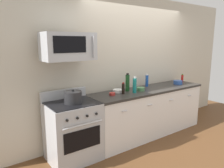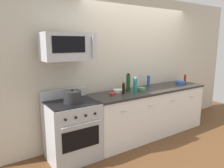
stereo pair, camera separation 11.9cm
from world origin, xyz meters
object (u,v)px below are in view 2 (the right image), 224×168
bowl_white_ceramic (119,91)px  bowl_green_glaze (142,89)px  bottle_hot_sauce_red (185,79)px  bottle_wine_green (128,83)px  bowl_blue_mixing (180,83)px  microwave (68,47)px  range_oven (72,130)px  bottle_soy_sauce_dark (124,89)px  bottle_sparkling_teal (135,85)px  bottle_soda_blue (148,81)px  stockpot (72,97)px  bowl_red_small (112,94)px

bowl_white_ceramic → bowl_green_glaze: 0.44m
bottle_hot_sauce_red → bottle_wine_green: (-1.56, 0.05, 0.07)m
bottle_hot_sauce_red → bowl_blue_mixing: bearing=-162.4°
microwave → bowl_green_glaze: microwave is taller
range_oven → bottle_soy_sauce_dark: 1.12m
bottle_sparkling_teal → range_oven: bearing=176.1°
bottle_sparkling_teal → bottle_soda_blue: (0.57, 0.27, -0.02)m
range_oven → stockpot: stockpot is taller
bottle_wine_green → microwave: bearing=-177.3°
bottle_soda_blue → range_oven: bearing=-173.8°
bowl_blue_mixing → bottle_wine_green: bearing=174.3°
bottle_soy_sauce_dark → stockpot: bearing=-178.2°
bowl_white_ceramic → bowl_blue_mixing: bowl_blue_mixing is taller
bottle_sparkling_teal → bowl_green_glaze: size_ratio=2.00×
bottle_soy_sauce_dark → bowl_red_small: size_ratio=1.97×
bowl_blue_mixing → bowl_green_glaze: size_ratio=1.32×
microwave → bowl_blue_mixing: (2.48, -0.07, -0.79)m
bottle_wine_green → bowl_blue_mixing: 1.32m
range_oven → bowl_white_ceramic: size_ratio=5.52×
microwave → bottle_hot_sauce_red: bearing=0.1°
bottle_sparkling_teal → stockpot: (-1.19, 0.03, -0.05)m
bowl_white_ceramic → range_oven: bearing=-173.0°
bowl_red_small → bottle_wine_green: bearing=12.2°
bottle_hot_sauce_red → stockpot: size_ratio=0.72×
bowl_blue_mixing → bottle_sparkling_teal: bearing=-177.7°
microwave → bottle_wine_green: microwave is taller
stockpot → bottle_soy_sauce_dark: bearing=1.8°
range_oven → bottle_wine_green: bearing=4.9°
microwave → bowl_blue_mixing: bearing=-1.7°
microwave → bottle_soy_sauce_dark: 1.22m
bowl_green_glaze → stockpot: size_ratio=0.56×
bowl_white_ceramic → bottle_soy_sauce_dark: bearing=-89.2°
bowl_white_ceramic → stockpot: bearing=-170.0°
bowl_red_small → bowl_white_ceramic: bearing=26.9°
stockpot → bowl_white_ceramic: bearing=10.0°
bottle_sparkling_teal → bottle_wine_green: bearing=94.6°
bottle_sparkling_teal → bowl_red_small: bearing=167.6°
range_oven → stockpot: size_ratio=4.11×
bowl_green_glaze → bottle_hot_sauce_red: bearing=3.3°
bowl_white_ceramic → stockpot: (-0.97, -0.17, 0.06)m
microwave → bottle_wine_green: size_ratio=2.25×
bottle_sparkling_teal → bowl_red_small: 0.45m
bowl_blue_mixing → microwave: bearing=178.3°
microwave → bottle_wine_green: (1.17, 0.06, -0.67)m
range_oven → bowl_blue_mixing: range_oven is taller
bottle_sparkling_teal → bowl_green_glaze: (0.20, 0.05, -0.10)m
bottle_sparkling_teal → bowl_white_ceramic: size_ratio=1.50×
bottle_sparkling_teal → bowl_blue_mixing: size_ratio=1.52×
range_oven → bottle_hot_sauce_red: (2.73, 0.05, 0.54)m
bowl_red_small → bowl_green_glaze: bearing=-3.6°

